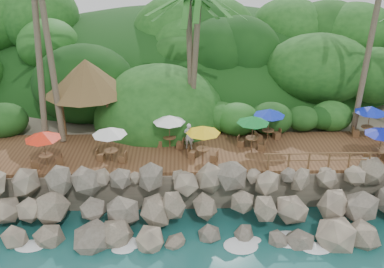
{
  "coord_description": "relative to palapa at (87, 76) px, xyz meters",
  "views": [
    {
      "loc": [
        -0.63,
        -15.9,
        13.59
      ],
      "look_at": [
        0.0,
        6.0,
        3.4
      ],
      "focal_mm": 38.95,
      "sensor_mm": 36.0,
      "label": 1
    }
  ],
  "objects": [
    {
      "name": "ground",
      "position": [
        6.58,
        -9.75,
        -5.79
      ],
      "size": [
        140.0,
        140.0,
        0.0
      ],
      "primitive_type": "plane",
      "color": "#19514F",
      "rests_on": "ground"
    },
    {
      "name": "land_base",
      "position": [
        6.58,
        6.25,
        -4.74
      ],
      "size": [
        32.0,
        25.2,
        2.1
      ],
      "primitive_type": "cube",
      "color": "gray",
      "rests_on": "ground"
    },
    {
      "name": "jungle_hill",
      "position": [
        6.58,
        13.75,
        -5.79
      ],
      "size": [
        44.8,
        28.0,
        15.4
      ],
      "primitive_type": "ellipsoid",
      "color": "#143811",
      "rests_on": "ground"
    },
    {
      "name": "seawall",
      "position": [
        6.58,
        -7.75,
        -4.64
      ],
      "size": [
        29.0,
        4.0,
        2.3
      ],
      "primitive_type": null,
      "color": "gray",
      "rests_on": "ground"
    },
    {
      "name": "terrace",
      "position": [
        6.58,
        -3.75,
        -3.59
      ],
      "size": [
        26.0,
        5.0,
        0.2
      ],
      "primitive_type": "cube",
      "color": "brown",
      "rests_on": "land_base"
    },
    {
      "name": "jungle_foliage",
      "position": [
        6.58,
        5.25,
        -5.79
      ],
      "size": [
        44.0,
        16.0,
        12.0
      ],
      "primitive_type": null,
      "color": "#143811",
      "rests_on": "ground"
    },
    {
      "name": "foam_line",
      "position": [
        6.58,
        -9.45,
        -5.76
      ],
      "size": [
        25.2,
        0.8,
        0.06
      ],
      "color": "white",
      "rests_on": "ground"
    },
    {
      "name": "palapa",
      "position": [
        0.0,
        0.0,
        0.0
      ],
      "size": [
        5.43,
        5.43,
        4.6
      ],
      "color": "brown",
      "rests_on": "ground"
    },
    {
      "name": "dining_clusters",
      "position": [
        8.23,
        -4.25,
        -1.76
      ],
      "size": [
        25.52,
        5.12,
        2.08
      ],
      "color": "brown",
      "rests_on": "terrace"
    },
    {
      "name": "railing",
      "position": [
        13.39,
        -6.1,
        -2.89
      ],
      "size": [
        6.1,
        0.1,
        1.0
      ],
      "color": "brown",
      "rests_on": "terrace"
    },
    {
      "name": "waiter",
      "position": [
        6.4,
        -3.42,
        -2.68
      ],
      "size": [
        0.66,
        0.49,
        1.63
      ],
      "primitive_type": "imported",
      "rotation": [
        0.0,
        0.0,
        2.95
      ],
      "color": "silver",
      "rests_on": "terrace"
    }
  ]
}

